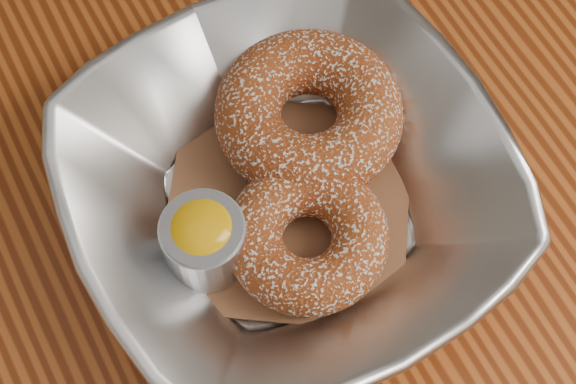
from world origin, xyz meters
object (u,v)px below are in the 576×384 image
table (381,292)px  donut_back (309,114)px  serving_bowl (288,191)px  donut_front (307,237)px  ramekin (204,240)px

table → donut_back: donut_back is taller
table → serving_bowl: size_ratio=4.75×
serving_bowl → donut_front: size_ratio=2.68×
donut_back → table: bearing=-81.1°
donut_back → ramekin: bearing=-153.6°
donut_front → donut_back: bearing=60.8°
serving_bowl → donut_front: (-0.00, -0.03, -0.00)m
table → serving_bowl: (-0.05, 0.05, 0.13)m
serving_bowl → donut_front: bearing=-95.7°
table → ramekin: ramekin is taller
table → ramekin: 0.17m
donut_front → ramekin: bearing=156.5°
table → serving_bowl: bearing=136.3°
donut_back → ramekin: size_ratio=2.30×
donut_back → donut_front: donut_back is taller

